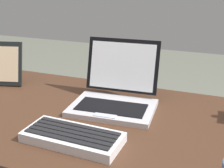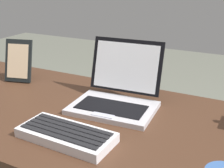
{
  "view_description": "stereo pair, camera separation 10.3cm",
  "coord_description": "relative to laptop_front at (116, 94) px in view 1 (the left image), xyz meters",
  "views": [
    {
      "loc": [
        0.44,
        -0.84,
        1.21
      ],
      "look_at": [
        0.1,
        0.06,
        0.85
      ],
      "focal_mm": 47.8,
      "sensor_mm": 36.0,
      "label": 1
    },
    {
      "loc": [
        0.54,
        -0.8,
        1.21
      ],
      "look_at": [
        0.1,
        0.06,
        0.85
      ],
      "focal_mm": 47.8,
      "sensor_mm": 36.0,
      "label": 2
    }
  ],
  "objects": [
    {
      "name": "laptop_front",
      "position": [
        0.0,
        0.0,
        0.0
      ],
      "size": [
        0.31,
        0.29,
        0.23
      ],
      "color": "#BEBBC1",
      "rests_on": "desk"
    },
    {
      "name": "desk",
      "position": [
        -0.09,
        -0.11,
        -0.12
      ],
      "size": [
        1.73,
        0.68,
        0.74
      ],
      "color": "#462B1C",
      "rests_on": "ground"
    },
    {
      "name": "photo_frame",
      "position": [
        -0.52,
        0.05,
        0.05
      ],
      "size": [
        0.14,
        0.1,
        0.19
      ],
      "color": "black",
      "rests_on": "desk"
    },
    {
      "name": "external_keyboard",
      "position": [
        -0.03,
        -0.28,
        -0.03
      ],
      "size": [
        0.29,
        0.14,
        0.03
      ],
      "color": "silver",
      "rests_on": "desk"
    }
  ]
}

